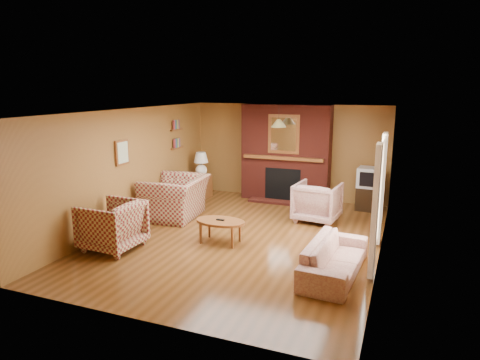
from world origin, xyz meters
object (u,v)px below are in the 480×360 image
at_px(plaid_loveseat, 175,197).
at_px(coffee_table, 220,223).
at_px(side_table, 202,186).
at_px(floral_armchair, 317,202).
at_px(crt_tv, 369,177).
at_px(tv_stand, 368,198).
at_px(table_lamp, 201,163).
at_px(fireplace, 286,154).
at_px(floral_sofa, 335,258).
at_px(plaid_armchair, 112,225).

bearing_deg(plaid_loveseat, coffee_table, 49.67).
xyz_separation_m(plaid_loveseat, side_table, (-0.25, 1.78, -0.17)).
relative_size(floral_armchair, crt_tv, 1.73).
relative_size(coffee_table, side_table, 1.66).
height_order(plaid_loveseat, tv_stand, plaid_loveseat).
height_order(side_table, crt_tv, crt_tv).
xyz_separation_m(side_table, table_lamp, (-0.00, 0.00, 0.63)).
bearing_deg(plaid_loveseat, crt_tv, 113.13).
bearing_deg(fireplace, floral_armchair, -52.41).
distance_m(floral_sofa, floral_armchair, 2.69).
relative_size(fireplace, tv_stand, 4.39).
xyz_separation_m(floral_armchair, crt_tv, (0.93, 1.26, 0.36)).
xyz_separation_m(coffee_table, side_table, (-1.82, 2.87, -0.10)).
bearing_deg(table_lamp, floral_armchair, -15.87).
distance_m(floral_armchair, crt_tv, 1.61).
bearing_deg(plaid_loveseat, table_lamp, -177.52).
distance_m(floral_armchair, coffee_table, 2.41).
xyz_separation_m(plaid_loveseat, crt_tv, (3.90, 2.13, 0.33)).
relative_size(floral_armchair, coffee_table, 0.98).
xyz_separation_m(fireplace, side_table, (-2.10, -0.53, -0.90)).
relative_size(side_table, tv_stand, 1.04).
xyz_separation_m(plaid_armchair, coffee_table, (1.67, 0.97, -0.06)).
xyz_separation_m(plaid_loveseat, floral_sofa, (3.75, -1.69, -0.18)).
bearing_deg(floral_sofa, side_table, 52.97).
xyz_separation_m(floral_sofa, floral_armchair, (-0.78, 2.56, 0.15)).
bearing_deg(floral_sofa, fireplace, 29.32).
bearing_deg(side_table, table_lamp, 180.00).
xyz_separation_m(plaid_loveseat, plaid_armchair, (-0.10, -2.06, -0.01)).
bearing_deg(floral_sofa, table_lamp, 52.97).
height_order(plaid_armchair, floral_armchair, plaid_armchair).
xyz_separation_m(plaid_loveseat, table_lamp, (-0.25, 1.78, 0.46)).
xyz_separation_m(plaid_loveseat, coffee_table, (1.57, -1.09, -0.07)).
relative_size(floral_armchair, side_table, 1.62).
bearing_deg(crt_tv, floral_sofa, -92.25).
bearing_deg(fireplace, table_lamp, -165.71).
relative_size(plaid_armchair, table_lamp, 1.55).
distance_m(plaid_armchair, table_lamp, 3.88).
xyz_separation_m(plaid_loveseat, tv_stand, (3.90, 2.13, -0.18)).
relative_size(floral_sofa, side_table, 3.21).
bearing_deg(plaid_loveseat, floral_armchair, 100.86).
distance_m(plaid_loveseat, plaid_armchair, 2.06).
xyz_separation_m(plaid_armchair, crt_tv, (4.00, 4.19, 0.34)).
bearing_deg(floral_armchair, coffee_table, 60.59).
relative_size(plaid_loveseat, floral_sofa, 0.76).
xyz_separation_m(floral_sofa, side_table, (-4.00, 3.48, 0.02)).
bearing_deg(floral_sofa, tv_stand, 1.74).
bearing_deg(floral_sofa, coffee_table, 78.52).
distance_m(fireplace, plaid_armchair, 4.85).
bearing_deg(plaid_loveseat, tv_stand, 113.19).
height_order(plaid_loveseat, crt_tv, crt_tv).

